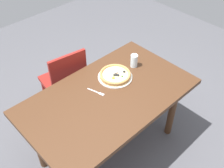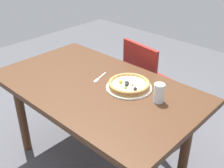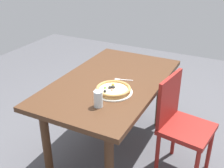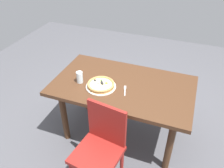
{
  "view_description": "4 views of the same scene",
  "coord_description": "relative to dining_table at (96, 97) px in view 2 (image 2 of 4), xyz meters",
  "views": [
    {
      "loc": [
        1.1,
        1.19,
        2.33
      ],
      "look_at": [
        -0.1,
        -0.06,
        0.77
      ],
      "focal_mm": 43.08,
      "sensor_mm": 36.0,
      "label": 1
    },
    {
      "loc": [
        -1.24,
        1.15,
        1.7
      ],
      "look_at": [
        -0.1,
        -0.06,
        0.77
      ],
      "focal_mm": 44.67,
      "sensor_mm": 36.0,
      "label": 2
    },
    {
      "loc": [
        -2.0,
        -1.02,
        1.82
      ],
      "look_at": [
        -0.1,
        -0.06,
        0.77
      ],
      "focal_mm": 45.06,
      "sensor_mm": 36.0,
      "label": 3
    },
    {
      "loc": [
        0.58,
        -1.87,
        2.15
      ],
      "look_at": [
        -0.1,
        -0.06,
        0.77
      ],
      "focal_mm": 36.61,
      "sensor_mm": 36.0,
      "label": 4
    }
  ],
  "objects": [
    {
      "name": "drinking_glass",
      "position": [
        -0.44,
        -0.12,
        0.16
      ],
      "size": [
        0.07,
        0.07,
        0.12
      ],
      "primitive_type": "cylinder",
      "color": "silver",
      "rests_on": "dining_table"
    },
    {
      "name": "chair_near",
      "position": [
        0.01,
        -0.65,
        -0.16
      ],
      "size": [
        0.45,
        0.45,
        0.89
      ],
      "rotation": [
        0.0,
        0.0,
        2.99
      ],
      "color": "maroon",
      "rests_on": "ground"
    },
    {
      "name": "pizza",
      "position": [
        -0.2,
        -0.13,
        0.13
      ],
      "size": [
        0.28,
        0.28,
        0.05
      ],
      "color": "#B78447",
      "rests_on": "plate"
    },
    {
      "name": "dining_table",
      "position": [
        0.0,
        0.0,
        0.0
      ],
      "size": [
        1.48,
        0.87,
        0.75
      ],
      "color": "#472B19",
      "rests_on": "ground"
    },
    {
      "name": "plate",
      "position": [
        -0.2,
        -0.13,
        0.1
      ],
      "size": [
        0.31,
        0.31,
        0.01
      ],
      "primitive_type": "cylinder",
      "color": "silver",
      "rests_on": "dining_table"
    },
    {
      "name": "ground_plane",
      "position": [
        0.0,
        0.0,
        -0.65
      ],
      "size": [
        6.0,
        6.0,
        0.0
      ],
      "primitive_type": "plane",
      "color": "#4C4C51"
    },
    {
      "name": "fork",
      "position": [
        0.05,
        -0.09,
        0.1
      ],
      "size": [
        0.06,
        0.16,
        0.0
      ],
      "rotation": [
        0.0,
        0.0,
        1.86
      ],
      "color": "silver",
      "rests_on": "dining_table"
    }
  ]
}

